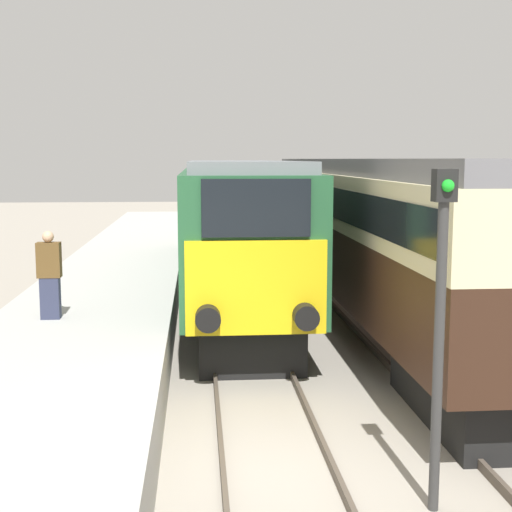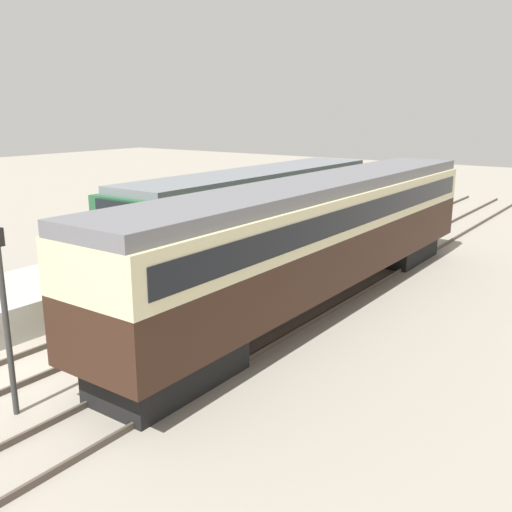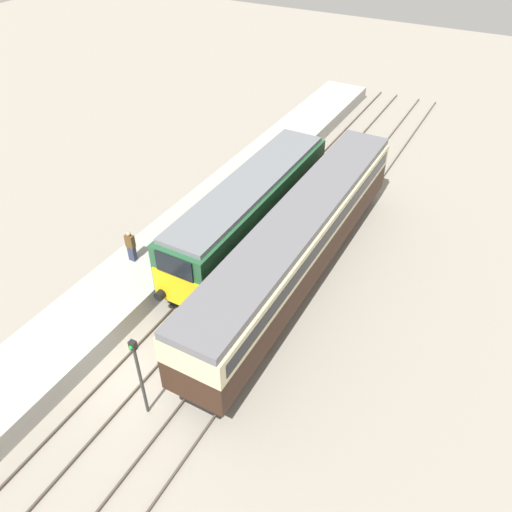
% 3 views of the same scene
% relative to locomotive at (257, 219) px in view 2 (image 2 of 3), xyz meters
% --- Properties ---
extents(ground_plane, '(120.00, 120.00, 0.00)m').
position_rel_locomotive_xyz_m(ground_plane, '(0.00, -9.82, -2.23)').
color(ground_plane, gray).
extents(platform_left, '(3.50, 50.00, 1.02)m').
position_rel_locomotive_xyz_m(platform_left, '(-3.30, -1.82, -1.71)').
color(platform_left, '#A8A8A3').
rests_on(platform_left, ground_plane).
extents(rails_near_track, '(1.51, 60.00, 0.14)m').
position_rel_locomotive_xyz_m(rails_near_track, '(0.00, -4.82, -2.16)').
color(rails_near_track, '#4C4238').
rests_on(rails_near_track, ground_plane).
extents(rails_far_track, '(1.50, 60.00, 0.14)m').
position_rel_locomotive_xyz_m(rails_far_track, '(3.40, -4.82, -2.16)').
color(rails_far_track, '#4C4238').
rests_on(rails_far_track, ground_plane).
extents(locomotive, '(2.70, 13.41, 4.02)m').
position_rel_locomotive_xyz_m(locomotive, '(0.00, 0.00, 0.00)').
color(locomotive, black).
rests_on(locomotive, ground_plane).
extents(passenger_carriage, '(2.75, 18.30, 4.07)m').
position_rel_locomotive_xyz_m(passenger_carriage, '(3.40, -1.27, 0.24)').
color(passenger_carriage, black).
rests_on(passenger_carriage, ground_plane).
extents(person_on_platform, '(0.44, 0.26, 1.70)m').
position_rel_locomotive_xyz_m(person_on_platform, '(-3.84, -5.01, -0.36)').
color(person_on_platform, '#2D334C').
rests_on(person_on_platform, platform_left).
extents(signal_post, '(0.24, 0.28, 3.96)m').
position_rel_locomotive_xyz_m(signal_post, '(1.70, -11.05, 0.13)').
color(signal_post, '#333333').
rests_on(signal_post, ground_plane).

